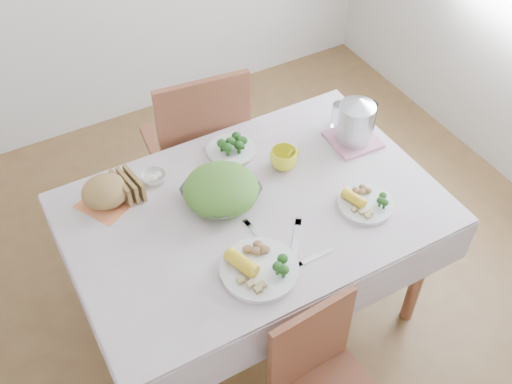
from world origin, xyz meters
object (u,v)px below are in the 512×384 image
dinner_plate_right (365,204)px  electric_kettle (356,120)px  salad_bowl (221,194)px  yellow_mug (284,159)px  chair_far (195,149)px  dinner_plate_left (259,270)px  dining_table (254,265)px

dinner_plate_right → electric_kettle: size_ratio=1.02×
salad_bowl → yellow_mug: (0.32, 0.05, 0.01)m
chair_far → electric_kettle: size_ratio=4.58×
salad_bowl → electric_kettle: size_ratio=1.29×
yellow_mug → electric_kettle: electric_kettle is taller
dinner_plate_left → dinner_plate_right: size_ratio=1.27×
dining_table → dinner_plate_left: 0.52m
dinner_plate_right → yellow_mug: bearing=115.7°
dining_table → dinner_plate_left: bearing=-115.7°
chair_far → dinner_plate_left: size_ratio=3.51×
dinner_plate_left → dinner_plate_right: bearing=8.5°
dining_table → yellow_mug: (0.23, 0.15, 0.43)m
yellow_mug → dining_table: bearing=-147.2°
salad_bowl → yellow_mug: yellow_mug is taller
chair_far → yellow_mug: (0.16, -0.60, 0.34)m
dinner_plate_left → electric_kettle: (0.73, 0.43, 0.11)m
dinner_plate_right → electric_kettle: (0.19, 0.35, 0.11)m
salad_bowl → chair_far: bearing=76.1°
salad_bowl → dinner_plate_right: size_ratio=1.26×
yellow_mug → electric_kettle: bearing=-1.3°
salad_bowl → electric_kettle: (0.69, 0.04, 0.09)m
dinner_plate_left → electric_kettle: 0.86m
dining_table → electric_kettle: (0.59, 0.14, 0.51)m
dinner_plate_right → electric_kettle: electric_kettle is taller
dinner_plate_left → dinner_plate_right: dinner_plate_left is taller
yellow_mug → electric_kettle: (0.36, -0.01, 0.07)m
salad_bowl → dinner_plate_left: size_ratio=0.99×
electric_kettle → salad_bowl: bearing=-155.5°
salad_bowl → electric_kettle: bearing=3.4°
yellow_mug → chair_far: bearing=105.2°
dinner_plate_left → yellow_mug: 0.58m
dinner_plate_left → chair_far: bearing=78.9°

